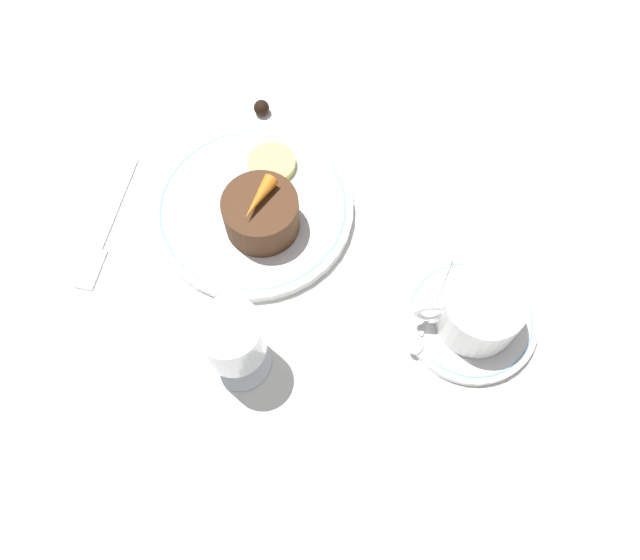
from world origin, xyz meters
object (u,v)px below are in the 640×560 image
at_px(coffee_cup, 480,310).
at_px(fork, 104,236).
at_px(wine_glass, 232,340).
at_px(dessert_cake, 261,214).
at_px(dinner_plate, 254,209).

relative_size(coffee_cup, fork, 0.64).
bearing_deg(wine_glass, dessert_cake, -98.88).
relative_size(wine_glass, dessert_cake, 1.22).
xyz_separation_m(dinner_plate, fork, (0.17, 0.03, -0.01)).
height_order(dinner_plate, wine_glass, wine_glass).
distance_m(coffee_cup, fork, 0.43).
height_order(dinner_plate, dessert_cake, dessert_cake).
height_order(wine_glass, fork, wine_glass).
xyz_separation_m(dinner_plate, wine_glass, (0.01, 0.18, 0.06)).
relative_size(wine_glass, fork, 0.59).
bearing_deg(fork, dessert_cake, -179.56).
bearing_deg(wine_glass, dinner_plate, -94.04).
relative_size(coffee_cup, wine_glass, 1.08).
bearing_deg(dinner_plate, fork, 8.84).
bearing_deg(dessert_cake, dinner_plate, -65.49).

